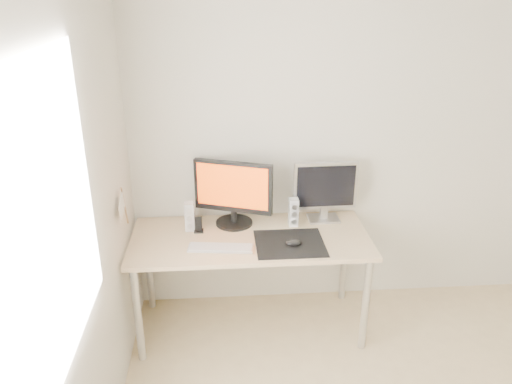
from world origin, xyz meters
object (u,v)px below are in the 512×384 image
main_monitor (233,191)px  keyboard (221,248)px  desk (250,247)px  speaker_right (293,212)px  speaker_left (190,216)px  second_monitor (325,189)px  mouse (294,243)px  phone_dock (199,227)px

main_monitor → keyboard: main_monitor is taller
desk → speaker_right: 0.39m
speaker_left → second_monitor: bearing=5.0°
desk → keyboard: keyboard is taller
mouse → main_monitor: 0.56m
speaker_left → keyboard: (0.21, -0.29, -0.09)m
speaker_left → mouse: bearing=-22.5°
second_monitor → speaker_left: 0.96m
desk → main_monitor: 0.40m
second_monitor → mouse: bearing=-126.6°
main_monitor → keyboard: size_ratio=1.24×
main_monitor → phone_dock: 0.34m
main_monitor → second_monitor: bearing=2.2°
speaker_right → phone_dock: size_ratio=1.75×
main_monitor → speaker_left: size_ratio=2.66×
desk → keyboard: bearing=-142.7°
second_monitor → speaker_left: (-0.95, -0.08, -0.14)m
mouse → keyboard: mouse is taller
main_monitor → phone_dock: size_ratio=4.66×
main_monitor → speaker_right: bearing=-6.2°
desk → main_monitor: main_monitor is taller
desk → speaker_right: size_ratio=7.99×
main_monitor → speaker_right: 0.44m
second_monitor → keyboard: (-0.74, -0.37, -0.23)m
main_monitor → second_monitor: 0.65m
main_monitor → phone_dock: main_monitor is taller
mouse → speaker_right: size_ratio=0.51×
desk → second_monitor: bearing=21.8°
second_monitor → speaker_left: second_monitor is taller
desk → keyboard: size_ratio=3.71×
speaker_right → desk: bearing=-154.7°
mouse → desk: (-0.27, 0.15, -0.10)m
mouse → speaker_left: 0.74m
speaker_right → second_monitor: bearing=16.8°
main_monitor → keyboard: bearing=-105.6°
desk → phone_dock: phone_dock is taller
main_monitor → second_monitor: main_monitor is taller
speaker_left → phone_dock: speaker_left is taller
keyboard → phone_dock: phone_dock is taller
mouse → keyboard: 0.47m
keyboard → mouse: bearing=0.5°
desk → second_monitor: 0.66m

